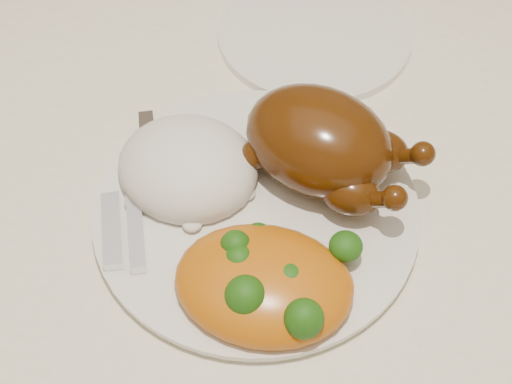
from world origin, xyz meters
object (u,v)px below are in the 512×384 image
(dinner_plate, at_px, (256,210))
(roast_chicken, at_px, (322,143))
(side_plate, at_px, (314,34))
(dining_table, at_px, (150,162))

(dinner_plate, bearing_deg, roast_chicken, 50.07)
(side_plate, distance_m, roast_chicken, 0.20)
(dining_table, height_order, roast_chicken, roast_chicken)
(side_plate, bearing_deg, dinner_plate, -88.17)
(dining_table, xyz_separation_m, roast_chicken, (0.19, -0.05, 0.15))
(dinner_plate, height_order, roast_chicken, roast_chicken)
(dining_table, relative_size, roast_chicken, 9.42)
(dining_table, xyz_separation_m, dinner_plate, (0.15, -0.10, 0.11))
(dinner_plate, distance_m, roast_chicken, 0.08)
(roast_chicken, bearing_deg, side_plate, 120.21)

